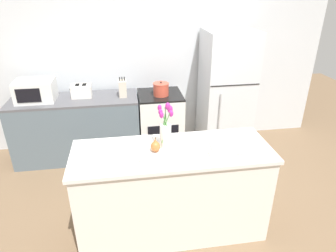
# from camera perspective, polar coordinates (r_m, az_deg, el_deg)

# --- Properties ---
(ground_plane) EXTENTS (10.00, 10.00, 0.00)m
(ground_plane) POSITION_cam_1_polar(r_m,az_deg,el_deg) (3.25, 0.72, -18.76)
(ground_plane) COLOR brown
(back_wall) EXTENTS (5.20, 0.08, 2.70)m
(back_wall) POSITION_cam_1_polar(r_m,az_deg,el_deg) (4.40, -3.64, 13.57)
(back_wall) COLOR silver
(back_wall) RESTS_ON ground_plane
(kitchen_island) EXTENTS (1.80, 0.66, 0.92)m
(kitchen_island) POSITION_cam_1_polar(r_m,az_deg,el_deg) (2.94, 0.77, -12.34)
(kitchen_island) COLOR silver
(kitchen_island) RESTS_ON ground_plane
(back_counter) EXTENTS (1.68, 0.60, 0.88)m
(back_counter) POSITION_cam_1_polar(r_m,az_deg,el_deg) (4.35, -16.81, -0.41)
(back_counter) COLOR slate
(back_counter) RESTS_ON ground_plane
(stove_range) EXTENTS (0.60, 0.61, 0.88)m
(stove_range) POSITION_cam_1_polar(r_m,az_deg,el_deg) (4.32, -1.47, 0.62)
(stove_range) COLOR silver
(stove_range) RESTS_ON ground_plane
(refrigerator) EXTENTS (0.68, 0.67, 1.71)m
(refrigerator) POSITION_cam_1_polar(r_m,az_deg,el_deg) (4.38, 10.96, 6.37)
(refrigerator) COLOR silver
(refrigerator) RESTS_ON ground_plane
(flower_vase) EXTENTS (0.13, 0.14, 0.44)m
(flower_vase) POSITION_cam_1_polar(r_m,az_deg,el_deg) (2.67, -0.46, -0.85)
(flower_vase) COLOR silver
(flower_vase) RESTS_ON kitchen_island
(pear_figurine) EXTENTS (0.09, 0.09, 0.14)m
(pear_figurine) POSITION_cam_1_polar(r_m,az_deg,el_deg) (2.64, -2.43, -3.77)
(pear_figurine) COLOR #C66B33
(pear_figurine) RESTS_ON kitchen_island
(plate_setting_left) EXTENTS (0.31, 0.31, 0.02)m
(plate_setting_left) POSITION_cam_1_polar(r_m,az_deg,el_deg) (2.63, -8.92, -5.40)
(plate_setting_left) COLOR beige
(plate_setting_left) RESTS_ON kitchen_island
(plate_setting_right) EXTENTS (0.31, 0.31, 0.02)m
(plate_setting_right) POSITION_cam_1_polar(r_m,az_deg,el_deg) (2.76, 10.26, -3.85)
(plate_setting_right) COLOR beige
(plate_setting_right) RESTS_ON kitchen_island
(toaster) EXTENTS (0.28, 0.18, 0.17)m
(toaster) POSITION_cam_1_polar(r_m,az_deg,el_deg) (4.18, -16.14, 6.46)
(toaster) COLOR silver
(toaster) RESTS_ON back_counter
(cooking_pot) EXTENTS (0.21, 0.21, 0.20)m
(cooking_pot) POSITION_cam_1_polar(r_m,az_deg,el_deg) (4.08, -1.34, 7.03)
(cooking_pot) COLOR #CC4C38
(cooking_pot) RESTS_ON stove_range
(microwave) EXTENTS (0.48, 0.37, 0.27)m
(microwave) POSITION_cam_1_polar(r_m,az_deg,el_deg) (4.23, -23.93, 6.17)
(microwave) COLOR white
(microwave) RESTS_ON back_counter
(knife_block) EXTENTS (0.10, 0.14, 0.27)m
(knife_block) POSITION_cam_1_polar(r_m,az_deg,el_deg) (4.07, -8.63, 7.08)
(knife_block) COLOR beige
(knife_block) RESTS_ON back_counter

